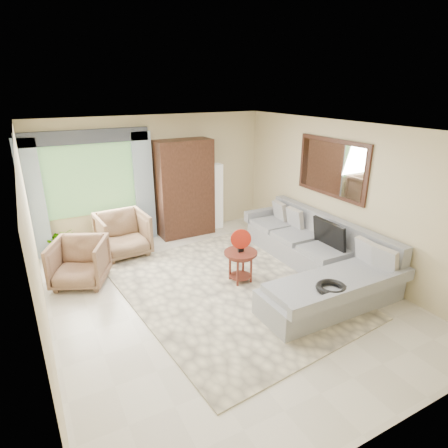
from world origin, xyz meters
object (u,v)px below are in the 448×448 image
armchair_left (80,262)px  armchair_right (123,234)px  armoire (185,188)px  tv_screen (329,234)px  floor_lamp (216,196)px  potted_plant (60,243)px  sectional_sofa (315,260)px  coffee_table (240,266)px

armchair_left → armchair_right: armchair_right is taller
armchair_right → armoire: bearing=13.1°
tv_screen → floor_lamp: size_ratio=0.49×
tv_screen → potted_plant: 5.08m
sectional_sofa → armchair_right: bearing=138.4°
armoire → floor_lamp: size_ratio=1.40×
coffee_table → armchair_left: armchair_left is taller
coffee_table → armchair_left: (-2.39, 1.22, 0.10)m
armchair_left → armoire: bearing=53.2°
tv_screen → coffee_table: 1.66m
coffee_table → tv_screen: bearing=-14.2°
potted_plant → floor_lamp: bearing=0.5°
armchair_left → tv_screen: bearing=3.2°
coffee_table → armchair_left: bearing=152.9°
coffee_table → floor_lamp: size_ratio=0.37×
sectional_sofa → armchair_right: 3.67m
floor_lamp → armchair_left: bearing=-157.5°
coffee_table → potted_plant: bearing=135.4°
floor_lamp → tv_screen: bearing=-76.7°
sectional_sofa → armchair_right: size_ratio=3.71×
potted_plant → armoire: size_ratio=0.27×
armchair_left → potted_plant: armchair_left is taller
armchair_right → sectional_sofa: bearing=-45.4°
tv_screen → potted_plant: (-4.13, 2.93, -0.43)m
tv_screen → armoire: bearing=117.3°
tv_screen → armchair_right: (-3.01, 2.44, -0.30)m
armchair_right → tv_screen: bearing=-42.8°
coffee_table → armchair_right: armchair_right is taller
armchair_left → armoire: armoire is taller
coffee_table → floor_lamp: (0.86, 2.57, 0.46)m
armchair_right → coffee_table: bearing=-58.3°
sectional_sofa → armchair_left: 4.02m
sectional_sofa → tv_screen: (0.27, -0.00, 0.44)m
tv_screen → armchair_right: 3.89m
armchair_right → armoire: size_ratio=0.44×
sectional_sofa → armchair_left: (-3.68, 1.62, 0.11)m
coffee_table → armchair_left: 2.69m
potted_plant → floor_lamp: size_ratio=0.38×
coffee_table → armchair_right: 2.51m
coffee_table → armoire: 2.62m
potted_plant → armoire: bearing=-0.7°
armchair_left → coffee_table: bearing=-1.6°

